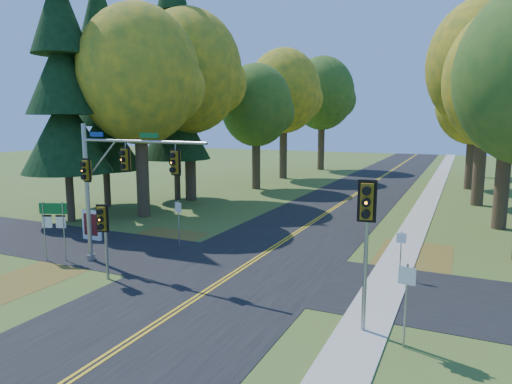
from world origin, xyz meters
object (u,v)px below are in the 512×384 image
at_px(traffic_mast, 112,176).
at_px(info_kiosk, 92,225).
at_px(route_sign_cluster, 54,219).
at_px(east_signal_pole, 366,219).

distance_m(traffic_mast, info_kiosk, 6.31).
height_order(traffic_mast, route_sign_cluster, traffic_mast).
height_order(east_signal_pole, route_sign_cluster, east_signal_pole).
relative_size(traffic_mast, info_kiosk, 4.22).
bearing_deg(info_kiosk, route_sign_cluster, -72.14).
height_order(traffic_mast, east_signal_pole, traffic_mast).
distance_m(east_signal_pole, info_kiosk, 17.03).
xyz_separation_m(route_sign_cluster, info_kiosk, (-1.25, 3.60, -1.17)).
height_order(route_sign_cluster, info_kiosk, route_sign_cluster).
relative_size(traffic_mast, route_sign_cluster, 2.49).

